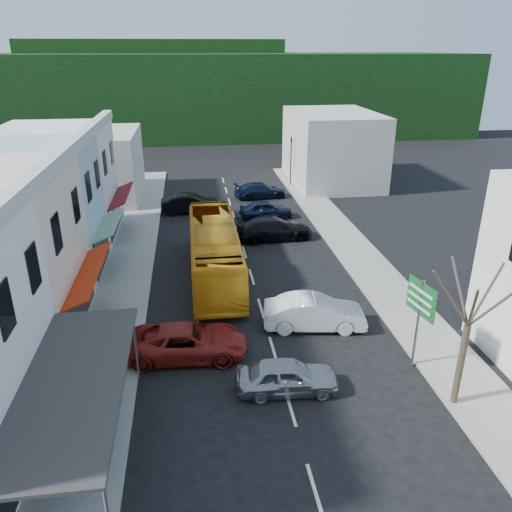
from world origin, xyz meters
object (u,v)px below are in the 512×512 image
(car_white, at_px, (314,315))
(pedestrian_left, at_px, (129,327))
(car_red, at_px, (188,342))
(direction_sign, at_px, (418,325))
(traffic_signal, at_px, (291,161))
(street_tree, at_px, (468,326))
(bus, at_px, (214,252))
(car_silver, at_px, (287,376))

(car_white, bearing_deg, pedestrian_left, 100.88)
(car_red, xyz_separation_m, direction_sign, (9.68, -2.10, 1.37))
(direction_sign, xyz_separation_m, traffic_signal, (0.80, 31.24, 0.34))
(car_white, bearing_deg, street_tree, -140.30)
(traffic_signal, bearing_deg, street_tree, 108.39)
(bus, height_order, car_white, bus)
(car_silver, xyz_separation_m, traffic_signal, (6.55, 32.16, 1.72))
(direction_sign, bearing_deg, bus, 116.83)
(car_red, relative_size, traffic_signal, 0.95)
(direction_sign, height_order, street_tree, street_tree)
(car_silver, xyz_separation_m, direction_sign, (5.75, 0.92, 1.37))
(car_red, bearing_deg, car_silver, -124.65)
(bus, xyz_separation_m, street_tree, (8.53, -13.12, 1.99))
(pedestrian_left, height_order, direction_sign, direction_sign)
(bus, relative_size, pedestrian_left, 6.82)
(car_silver, relative_size, pedestrian_left, 2.59)
(street_tree, height_order, traffic_signal, street_tree)
(pedestrian_left, height_order, street_tree, street_tree)
(car_silver, distance_m, street_tree, 7.11)
(car_red, height_order, direction_sign, direction_sign)
(traffic_signal, bearing_deg, car_silver, 97.31)
(car_white, height_order, pedestrian_left, pedestrian_left)
(traffic_signal, bearing_deg, pedestrian_left, 83.68)
(car_red, relative_size, pedestrian_left, 2.71)
(bus, bearing_deg, car_white, -56.10)
(street_tree, bearing_deg, direction_sign, 101.68)
(car_white, height_order, car_red, same)
(bus, height_order, car_silver, bus)
(pedestrian_left, relative_size, traffic_signal, 0.35)
(traffic_signal, bearing_deg, car_white, 99.98)
(bus, distance_m, car_red, 8.61)
(bus, bearing_deg, traffic_signal, 67.04)
(direction_sign, bearing_deg, street_tree, -88.75)
(pedestrian_left, relative_size, direction_sign, 0.41)
(car_red, height_order, pedestrian_left, pedestrian_left)
(car_white, bearing_deg, direction_sign, -129.80)
(car_silver, bearing_deg, car_white, -22.48)
(car_silver, height_order, car_white, same)
(pedestrian_left, xyz_separation_m, traffic_signal, (13.13, 27.97, 1.42))
(pedestrian_left, distance_m, street_tree, 14.38)
(car_silver, distance_m, car_red, 4.96)
(car_white, xyz_separation_m, traffic_signal, (4.27, 27.46, 1.72))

